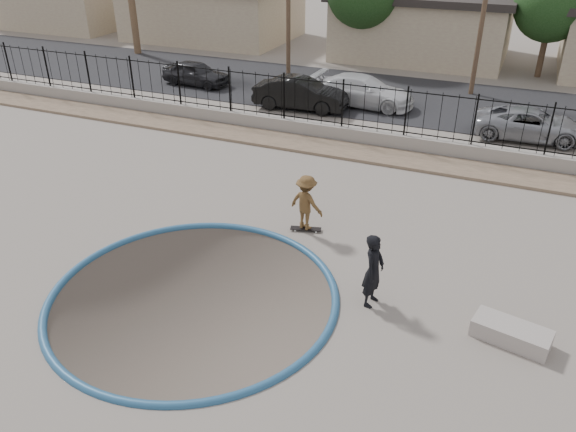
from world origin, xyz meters
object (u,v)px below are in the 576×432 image
Objects in this scene: skateboard at (306,229)px; car_d at (531,124)px; skater at (306,206)px; concrete_ledge at (511,333)px; car_b at (301,94)px; car_c at (363,91)px; videographer at (373,271)px; car_a at (196,73)px.

car_d reaches higher than skateboard.
car_d is (5.61, 10.41, -0.17)m from skater.
car_b reaches higher than concrete_ledge.
skateboard is 0.21× the size of car_b.
skateboard is 12.17m from car_c.
videographer is 0.50× the size of car_a.
car_a is (-13.58, 14.58, -0.26)m from videographer.
car_c is at bearing 74.39° from car_d.
videographer reaches higher than skateboard.
car_d is (9.95, 0.00, -0.11)m from car_b.
car_d is (-0.18, 13.10, 0.44)m from concrete_ledge.
skateboard is (-0.00, -0.00, -0.75)m from skater.
skater is 0.34× the size of car_c.
videographer is at bearing -132.95° from car_a.
skater reaches higher than car_c.
car_a is at bearing 92.04° from car_c.
skateboard is at bearing -133.64° from car_a.
car_d is at bearing -100.10° from car_c.
concrete_ledge is 16.56m from car_c.
car_a is at bearing 116.58° from skateboard.
skater is 0.45× the size of car_a.
skateboard is 3.80m from videographer.
car_b is (-10.13, 13.10, 0.55)m from concrete_ledge.
car_c is (-7.62, 14.70, 0.53)m from concrete_ledge.
car_a is 0.84× the size of car_b.
skater is 0.75m from skateboard.
skateboard is 0.50× the size of videographer.
skateboard is 0.25× the size of car_a.
skater is 1.02× the size of concrete_ledge.
skater is 1.78× the size of skateboard.
skater is at bearing 155.10° from concrete_ledge.
skater reaches higher than skateboard.
car_c is at bearing 117.41° from concrete_ledge.
car_b is 0.99× the size of car_d.
concrete_ledge is at bearing 177.31° from car_d.
concrete_ledge is at bearing -150.56° from car_c.
videographer reaches higher than car_a.
car_b is (-7.00, 12.98, -0.17)m from videographer.
concrete_ledge is at bearing 170.04° from skater.
car_b is at bearing -52.43° from skater.
skater reaches higher than car_d.
skater reaches higher than concrete_ledge.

